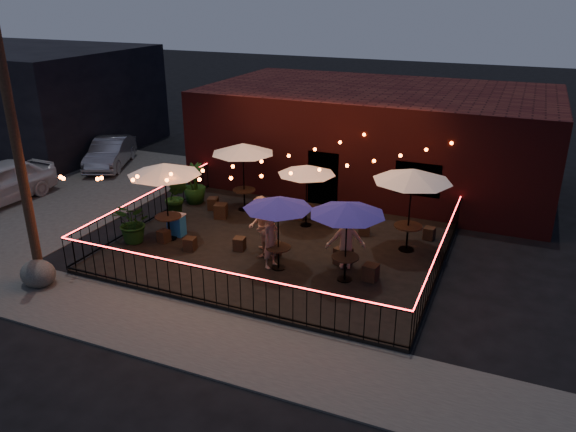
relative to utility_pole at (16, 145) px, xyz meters
name	(u,v)px	position (x,y,z in m)	size (l,w,h in m)	color
ground	(251,277)	(5.40, 2.60, -4.00)	(110.00, 110.00, 0.00)	black
patio	(279,247)	(5.40, 4.60, -3.92)	(10.00, 8.00, 0.15)	black
sidewalk	(191,335)	(5.40, -0.65, -3.98)	(18.00, 2.50, 0.05)	#3E3C3A
parking_lot	(43,184)	(-6.60, 6.60, -3.99)	(11.00, 12.00, 0.02)	#3E3C3A
brick_building	(378,136)	(6.40, 12.59, -2.00)	(14.00, 8.00, 4.00)	#350E0F
background_building	(22,97)	(-12.60, 11.60, -1.50)	(12.00, 9.00, 5.00)	black
utility_pole	(16,145)	(0.00, 0.00, 0.00)	(0.26, 0.26, 8.00)	#342515
fence_front	(216,288)	(5.40, 0.60, -3.34)	(10.00, 0.04, 1.04)	black
fence_left	(149,208)	(0.40, 4.60, -3.34)	(0.04, 8.00, 1.04)	black
fence_right	(440,258)	(10.40, 4.60, -3.34)	(0.04, 8.00, 1.04)	black
festoon_lights	(245,173)	(4.39, 4.30, -1.48)	(10.02, 8.72, 1.32)	#FF5214
cafe_table_0	(164,170)	(1.89, 3.65, -1.50)	(3.09, 3.09, 2.57)	black
cafe_table_1	(243,149)	(2.93, 6.96, -1.55)	(2.40, 2.40, 2.52)	black
cafe_table_2	(278,204)	(6.03, 3.13, -1.83)	(2.58, 2.58, 2.21)	black
cafe_table_3	(307,170)	(5.58, 6.45, -1.86)	(2.28, 2.28, 2.18)	black
cafe_table_4	(347,210)	(8.02, 3.22, -1.73)	(2.17, 2.17, 2.32)	black
cafe_table_5	(413,176)	(9.20, 5.86, -1.42)	(2.41, 2.41, 2.66)	black
bistro_chair_0	(164,236)	(1.86, 3.37, -3.65)	(0.34, 0.34, 0.40)	black
bistro_chair_1	(190,244)	(2.97, 3.18, -3.65)	(0.35, 0.35, 0.41)	black
bistro_chair_2	(213,203)	(1.84, 6.54, -3.63)	(0.37, 0.37, 0.44)	black
bistro_chair_3	(221,211)	(2.52, 5.92, -3.59)	(0.43, 0.43, 0.51)	black
bistro_chair_4	(239,244)	(4.39, 3.81, -3.65)	(0.34, 0.34, 0.40)	black
bistro_chair_5	(272,249)	(5.52, 3.78, -3.60)	(0.42, 0.42, 0.49)	black
bistro_chair_6	(299,212)	(5.10, 6.95, -3.60)	(0.42, 0.42, 0.49)	black
bistro_chair_7	(334,221)	(6.49, 6.76, -3.64)	(0.35, 0.35, 0.42)	black
bistro_chair_8	(343,256)	(7.67, 4.15, -3.59)	(0.43, 0.43, 0.51)	black
bistro_chair_9	(371,272)	(8.69, 3.51, -3.62)	(0.39, 0.39, 0.46)	black
bistro_chair_10	(364,229)	(7.65, 6.47, -3.63)	(0.36, 0.36, 0.43)	black
bistro_chair_11	(429,233)	(9.70, 6.97, -3.65)	(0.34, 0.34, 0.40)	black
patron_a	(271,241)	(5.78, 3.16, -3.03)	(0.60, 0.39, 1.64)	tan
patron_b	(260,226)	(5.14, 3.76, -2.91)	(0.91, 0.71, 1.88)	tan
patron_c	(346,239)	(7.78, 3.98, -2.95)	(1.17, 0.67, 1.81)	beige
potted_shrub_a	(134,223)	(1.04, 2.99, -3.17)	(1.22, 1.06, 1.36)	#153610
potted_shrub_b	(176,197)	(1.05, 5.37, -3.10)	(0.83, 0.67, 1.51)	#183610
potted_shrub_c	(194,183)	(0.85, 6.88, -3.08)	(0.86, 0.86, 1.53)	#174115
cooler	(176,224)	(1.94, 4.00, -3.47)	(0.57, 0.41, 0.74)	#1B61B3
boulder	(38,274)	(0.17, -0.22, -3.63)	(0.96, 0.81, 0.75)	#42423D
car_silver	(110,153)	(-5.54, 9.77, -3.32)	(1.43, 4.10, 1.35)	#95949C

